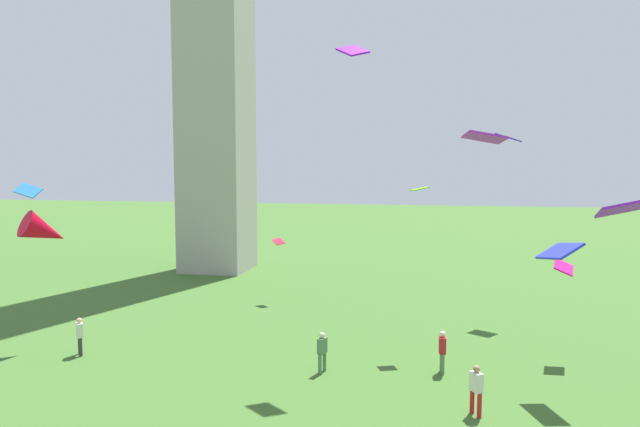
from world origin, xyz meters
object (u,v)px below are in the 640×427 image
object	(u,v)px
person_4	(476,387)
kite_flying_10	(352,50)
kite_flying_5	(621,209)
kite_flying_6	(45,231)
kite_flying_9	(508,138)
kite_flying_7	(560,251)
person_5	(80,334)
kite_flying_3	(28,190)
kite_flying_0	(279,241)
kite_flying_11	(484,137)
kite_flying_1	(420,189)
kite_flying_8	(564,267)
person_0	(442,349)
person_3	(322,350)

from	to	relation	value
person_4	kite_flying_10	bearing A→B (deg)	9.76
kite_flying_5	kite_flying_10	bearing A→B (deg)	-38.73
kite_flying_6	kite_flying_9	size ratio (longest dim) A/B	1.74
kite_flying_7	kite_flying_10	xyz separation A→B (m)	(-8.13, 2.23, 8.09)
person_5	kite_flying_3	bearing A→B (deg)	113.94
person_4	kite_flying_6	bearing A→B (deg)	44.46
kite_flying_0	kite_flying_9	xyz separation A→B (m)	(13.54, -0.12, 6.30)
kite_flying_11	kite_flying_5	bearing A→B (deg)	156.40
kite_flying_1	kite_flying_7	world-z (taller)	kite_flying_1
kite_flying_5	kite_flying_8	world-z (taller)	kite_flying_5
kite_flying_9	kite_flying_10	xyz separation A→B (m)	(-7.65, -9.06, 3.32)
person_5	kite_flying_5	size ratio (longest dim) A/B	1.29
person_0	person_3	size ratio (longest dim) A/B	1.05
kite_flying_11	person_4	bearing A→B (deg)	-98.53
person_3	kite_flying_0	distance (m)	12.86
person_4	kite_flying_5	xyz separation A→B (m)	(3.91, -1.13, 6.20)
kite_flying_6	kite_flying_11	size ratio (longest dim) A/B	1.85
person_5	kite_flying_9	distance (m)	24.40
kite_flying_0	kite_flying_5	distance (m)	21.68
person_5	kite_flying_11	bearing A→B (deg)	-139.96
kite_flying_0	person_3	bearing A→B (deg)	-17.54
kite_flying_11	kite_flying_10	bearing A→B (deg)	-61.09
person_4	kite_flying_8	world-z (taller)	kite_flying_8
kite_flying_0	kite_flying_11	xyz separation A→B (m)	(10.92, -14.76, 5.59)
person_4	kite_flying_9	size ratio (longest dim) A/B	1.14
kite_flying_3	kite_flying_10	bearing A→B (deg)	-164.41
person_3	kite_flying_3	xyz separation A→B (m)	(-11.90, -1.82, 6.49)
person_3	kite_flying_10	distance (m)	12.67
person_4	kite_flying_3	bearing A→B (deg)	52.40
kite_flying_0	kite_flying_1	size ratio (longest dim) A/B	1.00
person_3	kite_flying_7	size ratio (longest dim) A/B	0.86
kite_flying_0	kite_flying_5	world-z (taller)	kite_flying_5
kite_flying_6	kite_flying_11	bearing A→B (deg)	-156.26
person_0	kite_flying_11	world-z (taller)	kite_flying_11
person_0	kite_flying_6	bearing A→B (deg)	85.75
kite_flying_11	kite_flying_6	bearing A→B (deg)	-25.52
kite_flying_0	kite_flying_6	distance (m)	13.54
kite_flying_1	person_5	bearing A→B (deg)	172.64
kite_flying_3	kite_flying_5	size ratio (longest dim) A/B	0.74
kite_flying_3	kite_flying_5	distance (m)	21.78
person_4	kite_flying_6	distance (m)	20.10
person_3	kite_flying_11	bearing A→B (deg)	-99.12
kite_flying_7	kite_flying_9	world-z (taller)	kite_flying_9
kite_flying_1	kite_flying_7	xyz separation A→B (m)	(5.24, -4.28, -2.11)
person_5	kite_flying_9	bearing A→B (deg)	-98.90
person_3	kite_flying_1	world-z (taller)	kite_flying_1
person_4	kite_flying_10	distance (m)	14.32
kite_flying_1	person_0	bearing A→B (deg)	-97.05
kite_flying_5	kite_flying_8	distance (m)	8.46
kite_flying_11	kite_flying_1	bearing A→B (deg)	-87.44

